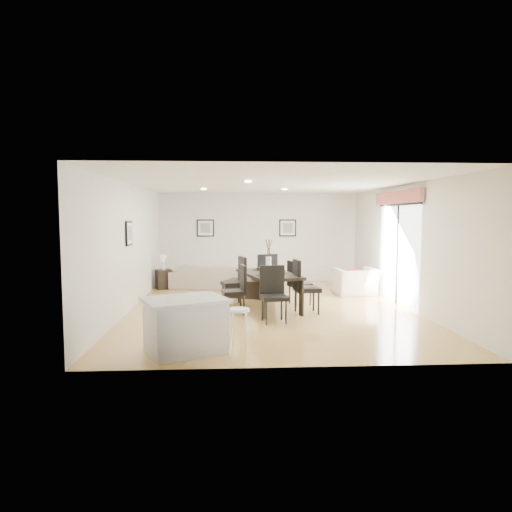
{
  "coord_description": "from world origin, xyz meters",
  "views": [
    {
      "loc": [
        -0.86,
        -9.88,
        2.01
      ],
      "look_at": [
        -0.27,
        0.4,
        1.11
      ],
      "focal_mm": 32.0,
      "sensor_mm": 36.0,
      "label": 1
    }
  ],
  "objects": [
    {
      "name": "ceiling",
      "position": [
        0.0,
        0.0,
        2.7
      ],
      "size": [
        6.0,
        8.0,
        0.02
      ],
      "primitive_type": "cube",
      "color": "white",
      "rests_on": "wall_back"
    },
    {
      "name": "dining_chair_foot",
      "position": [
        -0.0,
        1.02,
        0.62
      ],
      "size": [
        0.62,
        0.62,
        1.11
      ],
      "rotation": [
        0.0,
        0.0,
        3.44
      ],
      "color": "black",
      "rests_on": "ground"
    },
    {
      "name": "wall_front",
      "position": [
        0.0,
        -4.0,
        1.35
      ],
      "size": [
        6.0,
        0.04,
        2.7
      ],
      "primitive_type": "cube",
      "color": "silver",
      "rests_on": "ground"
    },
    {
      "name": "wall_back",
      "position": [
        0.0,
        4.0,
        1.35
      ],
      "size": [
        6.0,
        0.04,
        2.7
      ],
      "primitive_type": "cube",
      "color": "silver",
      "rests_on": "ground"
    },
    {
      "name": "framed_print_left_wall",
      "position": [
        -2.97,
        -0.2,
        1.65
      ],
      "size": [
        0.04,
        0.52,
        0.52
      ],
      "rotation": [
        0.0,
        0.0,
        1.57
      ],
      "color": "black",
      "rests_on": "wall_left"
    },
    {
      "name": "table_lamp",
      "position": [
        -2.7,
        2.75,
        0.8
      ],
      "size": [
        0.21,
        0.21,
        0.4
      ],
      "color": "white",
      "rests_on": "side_table"
    },
    {
      "name": "dining_chair_wnear",
      "position": [
        -0.7,
        -0.62,
        0.56
      ],
      "size": [
        0.52,
        0.52,
        1.01
      ],
      "rotation": [
        0.0,
        0.0,
        -1.41
      ],
      "color": "black",
      "rests_on": "ground"
    },
    {
      "name": "sliding_door",
      "position": [
        2.96,
        0.3,
        1.66
      ],
      "size": [
        0.12,
        2.7,
        2.57
      ],
      "color": "white",
      "rests_on": "wall_right"
    },
    {
      "name": "dining_chair_efar",
      "position": [
        0.64,
        0.29,
        0.56
      ],
      "size": [
        0.56,
        0.56,
        1.0
      ],
      "rotation": [
        0.0,
        0.0,
        1.88
      ],
      "color": "black",
      "rests_on": "ground"
    },
    {
      "name": "armchair",
      "position": [
        2.34,
        1.53,
        0.34
      ],
      "size": [
        1.13,
        1.01,
        0.68
      ],
      "primitive_type": "imported",
      "rotation": [
        0.0,
        0.0,
        3.24
      ],
      "color": "beige",
      "rests_on": "ground"
    },
    {
      "name": "courtyard_plant_b",
      "position": [
        5.46,
        0.76,
        0.31
      ],
      "size": [
        0.46,
        0.46,
        0.63
      ],
      "primitive_type": "imported",
      "rotation": [
        0.0,
        0.0,
        -0.39
      ],
      "color": "#355323",
      "rests_on": "ground"
    },
    {
      "name": "wall_left",
      "position": [
        -3.0,
        0.0,
        1.35
      ],
      "size": [
        0.04,
        8.0,
        2.7
      ],
      "primitive_type": "cube",
      "color": "silver",
      "rests_on": "ground"
    },
    {
      "name": "framed_print_back_left",
      "position": [
        -1.6,
        3.97,
        1.65
      ],
      "size": [
        0.52,
        0.04,
        0.52
      ],
      "color": "black",
      "rests_on": "wall_back"
    },
    {
      "name": "cushion",
      "position": [
        2.24,
        1.43,
        0.53
      ],
      "size": [
        0.29,
        0.11,
        0.28
      ],
      "primitive_type": "cube",
      "rotation": [
        0.0,
        0.0,
        3.07
      ],
      "color": "maroon",
      "rests_on": "armchair"
    },
    {
      "name": "kitchen_island",
      "position": [
        -1.52,
        -3.23,
        0.41
      ],
      "size": [
        1.42,
        1.28,
        0.81
      ],
      "rotation": [
        0.0,
        0.0,
        0.43
      ],
      "color": "silver",
      "rests_on": "ground"
    },
    {
      "name": "dining_table",
      "position": [
        -0.03,
        -0.16,
        0.71
      ],
      "size": [
        1.38,
        2.07,
        0.79
      ],
      "rotation": [
        0.0,
        0.0,
        0.25
      ],
      "color": "black",
      "rests_on": "ground"
    },
    {
      "name": "bar_stool",
      "position": [
        -0.72,
        -3.23,
        0.55
      ],
      "size": [
        0.29,
        0.29,
        0.65
      ],
      "color": "white",
      "rests_on": "ground"
    },
    {
      "name": "ground",
      "position": [
        0.0,
        0.0,
        0.0
      ],
      "size": [
        8.0,
        8.0,
        0.0
      ],
      "primitive_type": "plane",
      "color": "tan",
      "rests_on": "ground"
    },
    {
      "name": "dining_chair_enear",
      "position": [
        0.63,
        -0.64,
        0.62
      ],
      "size": [
        0.54,
        0.54,
        1.12
      ],
      "rotation": [
        0.0,
        0.0,
        1.65
      ],
      "color": "black",
      "rests_on": "ground"
    },
    {
      "name": "framed_print_back_right",
      "position": [
        0.9,
        3.97,
        1.65
      ],
      "size": [
        0.52,
        0.04,
        0.52
      ],
      "color": "black",
      "rests_on": "wall_back"
    },
    {
      "name": "coffee_table",
      "position": [
        -0.39,
        1.36,
        0.21
      ],
      "size": [
        1.23,
        0.96,
        0.43
      ],
      "primitive_type": "cube",
      "rotation": [
        0.0,
        0.0,
        -0.34
      ],
      "color": "black",
      "rests_on": "ground"
    },
    {
      "name": "dining_chair_wfar",
      "position": [
        -0.7,
        0.34,
        0.61
      ],
      "size": [
        0.6,
        0.6,
        1.09
      ],
      "rotation": [
        0.0,
        0.0,
        -1.31
      ],
      "color": "black",
      "rests_on": "ground"
    },
    {
      "name": "dining_chair_head",
      "position": [
        -0.04,
        -1.33,
        0.6
      ],
      "size": [
        0.53,
        0.53,
        1.07
      ],
      "rotation": [
        0.0,
        0.0,
        0.11
      ],
      "color": "black",
      "rests_on": "ground"
    },
    {
      "name": "sofa",
      "position": [
        -1.31,
        2.73,
        0.34
      ],
      "size": [
        2.48,
        1.36,
        0.68
      ],
      "primitive_type": "imported",
      "rotation": [
        0.0,
        0.0,
        2.94
      ],
      "color": "#A39584",
      "rests_on": "ground"
    },
    {
      "name": "vase",
      "position": [
        -0.03,
        -0.16,
        1.11
      ],
      "size": [
        0.79,
        1.29,
        0.73
      ],
      "color": "white",
      "rests_on": "dining_table"
    },
    {
      "name": "wall_right",
      "position": [
        3.0,
        0.0,
        1.35
      ],
      "size": [
        0.04,
        8.0,
        2.7
      ],
      "primitive_type": "cube",
      "color": "silver",
      "rests_on": "ground"
    },
    {
      "name": "side_table",
      "position": [
        -2.7,
        2.75,
        0.27
      ],
      "size": [
        0.52,
        0.52,
        0.53
      ],
      "primitive_type": "cube",
      "rotation": [
        0.0,
        0.0,
        0.38
      ],
      "color": "black",
      "rests_on": "ground"
    }
  ]
}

